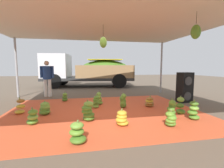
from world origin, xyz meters
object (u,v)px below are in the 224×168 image
object	(u,v)px
banana_bunch_0	(88,112)
banana_bunch_13	(99,99)
banana_bunch_2	(33,117)
banana_bunch_9	(77,133)
banana_bunch_11	(65,97)
banana_bunch_5	(123,101)
banana_bunch_8	(171,120)
worker_0	(47,76)
banana_bunch_1	(172,110)
banana_bunch_4	(45,109)
banana_bunch_7	(20,107)
banana_bunch_10	(149,102)
speaker_stack	(185,87)
cargo_truck_main	(87,70)
banana_bunch_6	(122,118)
banana_bunch_14	(180,106)
banana_bunch_12	(194,111)
banana_bunch_3	(96,102)

from	to	relation	value
banana_bunch_0	banana_bunch_13	bearing A→B (deg)	74.33
banana_bunch_2	banana_bunch_13	size ratio (longest dim) A/B	0.83
banana_bunch_9	banana_bunch_11	xyz separation A→B (m)	(-0.63, 3.91, -0.02)
banana_bunch_5	banana_bunch_8	xyz separation A→B (m)	(0.70, -1.95, -0.07)
banana_bunch_5	worker_0	world-z (taller)	worker_0
banana_bunch_1	banana_bunch_5	world-z (taller)	banana_bunch_1
banana_bunch_4	banana_bunch_11	xyz separation A→B (m)	(0.41, 1.85, -0.02)
banana_bunch_7	banana_bunch_10	bearing A→B (deg)	0.62
banana_bunch_7	banana_bunch_11	xyz separation A→B (m)	(1.19, 1.62, -0.05)
banana_bunch_10	banana_bunch_13	distance (m)	1.93
banana_bunch_11	speaker_stack	xyz separation A→B (m)	(5.00, -1.08, 0.45)
banana_bunch_1	banana_bunch_13	bearing A→B (deg)	131.86
banana_bunch_11	banana_bunch_13	xyz separation A→B (m)	(1.39, -0.89, 0.06)
banana_bunch_9	worker_0	xyz separation A→B (m)	(-1.59, 5.26, 0.85)
banana_bunch_4	banana_bunch_10	xyz separation A→B (m)	(3.61, 0.27, -0.02)
banana_bunch_8	cargo_truck_main	xyz separation A→B (m)	(-1.78, 8.59, 1.07)
banana_bunch_10	banana_bunch_11	world-z (taller)	banana_bunch_11
speaker_stack	banana_bunch_11	bearing A→B (deg)	167.81
banana_bunch_0	banana_bunch_6	size ratio (longest dim) A/B	1.35
banana_bunch_1	banana_bunch_5	bearing A→B (deg)	127.26
banana_bunch_2	banana_bunch_6	xyz separation A→B (m)	(2.23, -0.49, -0.01)
banana_bunch_4	worker_0	bearing A→B (deg)	99.72
banana_bunch_9	banana_bunch_10	xyz separation A→B (m)	(2.57, 2.33, -0.02)
banana_bunch_14	banana_bunch_6	bearing A→B (deg)	-163.62
banana_bunch_0	banana_bunch_12	world-z (taller)	banana_bunch_0
speaker_stack	banana_bunch_7	bearing A→B (deg)	-175.00
banana_bunch_2	banana_bunch_4	bearing A→B (deg)	83.01
banana_bunch_5	speaker_stack	world-z (taller)	speaker_stack
banana_bunch_8	worker_0	xyz separation A→B (m)	(-3.84, 4.85, 0.86)
banana_bunch_9	banana_bunch_13	world-z (taller)	banana_bunch_13
banana_bunch_6	banana_bunch_7	size ratio (longest dim) A/B	0.82
banana_bunch_2	banana_bunch_12	bearing A→B (deg)	-5.67
banana_bunch_3	banana_bunch_13	distance (m)	0.52
cargo_truck_main	banana_bunch_13	bearing A→B (deg)	-87.21
banana_bunch_1	banana_bunch_7	size ratio (longest dim) A/B	1.11
banana_bunch_7	banana_bunch_13	size ratio (longest dim) A/B	0.98
banana_bunch_7	cargo_truck_main	distance (m)	7.16
banana_bunch_13	speaker_stack	world-z (taller)	speaker_stack
banana_bunch_11	banana_bunch_2	bearing A→B (deg)	-100.86
banana_bunch_7	banana_bunch_14	bearing A→B (deg)	-11.22
banana_bunch_6	banana_bunch_10	size ratio (longest dim) A/B	0.93
banana_bunch_2	banana_bunch_10	size ratio (longest dim) A/B	0.97
banana_bunch_11	banana_bunch_14	distance (m)	4.58
banana_bunch_9	banana_bunch_12	xyz separation A→B (m)	(3.18, 0.76, 0.05)
banana_bunch_2	banana_bunch_7	xyz separation A→B (m)	(-0.67, 1.09, 0.03)
banana_bunch_4	banana_bunch_14	world-z (taller)	banana_bunch_14
banana_bunch_3	cargo_truck_main	size ratio (longest dim) A/B	0.07
banana_bunch_3	banana_bunch_5	size ratio (longest dim) A/B	0.90
banana_bunch_13	banana_bunch_14	distance (m)	2.93
banana_bunch_11	banana_bunch_8	bearing A→B (deg)	-50.60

